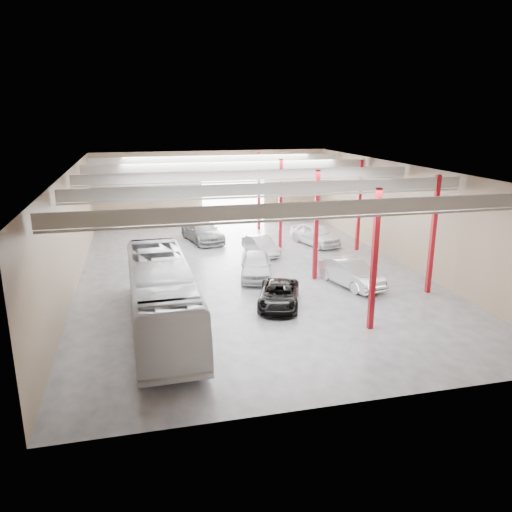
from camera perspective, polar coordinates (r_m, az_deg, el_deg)
name	(u,v)px	position (r m, az deg, el deg)	size (l,w,h in m)	color
depot_shell	(250,199)	(32.65, -0.64, 6.57)	(22.12, 32.12, 7.06)	#4B4A50
coach_bus	(161,296)	(24.86, -10.75, -4.48)	(2.90, 12.38, 3.45)	silver
black_sedan	(279,295)	(27.69, 2.65, -4.44)	(2.14, 4.65, 1.29)	black
car_row_a	(256,265)	(32.39, 0.02, -1.05)	(1.95, 4.84, 1.65)	silver
car_row_b	(261,246)	(37.76, 0.56, 1.21)	(1.46, 4.20, 1.38)	#BCBDC1
car_row_c	(202,231)	(42.01, -6.16, 2.84)	(2.36, 5.79, 1.68)	gray
car_right_near	(350,273)	(31.41, 10.74, -1.89)	(1.73, 4.97, 1.64)	silver
car_right_far	(315,234)	(40.95, 6.76, 2.50)	(2.02, 5.02, 1.71)	white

